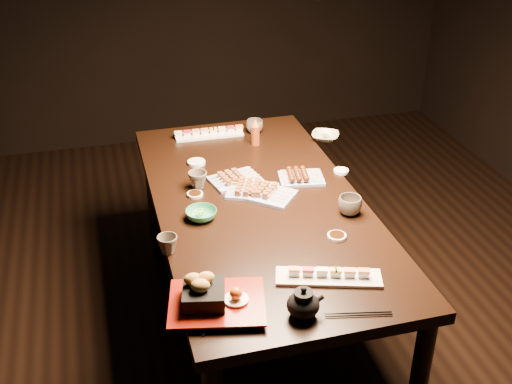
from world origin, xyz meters
TOP-DOWN VIEW (x-y plane):
  - ground at (0.00, 0.00)m, footprint 5.00×5.00m
  - dining_table at (-0.16, 0.08)m, footprint 1.31×1.97m
  - sushi_platter_near at (-0.06, -0.53)m, footprint 0.40×0.22m
  - sushi_platter_far at (-0.23, 0.82)m, footprint 0.36×0.11m
  - yakitori_plate_center at (-0.17, 0.16)m, footprint 0.27×0.24m
  - yakitori_plate_right at (-0.11, 0.11)m, footprint 0.29×0.29m
  - yakitori_plate_left at (-0.22, 0.28)m, footprint 0.26×0.21m
  - tsukune_plate at (0.09, 0.22)m, footprint 0.23×0.18m
  - edamame_bowl_green at (-0.43, -0.00)m, footprint 0.18×0.18m
  - edamame_bowl_cream at (0.35, 0.61)m, footprint 0.19×0.19m
  - tempura_tray at (-0.49, -0.58)m, footprint 0.37×0.32m
  - teacup_near_left at (-0.60, -0.21)m, footprint 0.10×0.10m
  - teacup_mid_right at (0.19, -0.13)m, footprint 0.11×0.11m
  - teacup_far_left at (-0.40, 0.27)m, footprint 0.12×0.12m
  - teacup_far_right at (0.01, 0.80)m, footprint 0.11×0.11m
  - teapot at (-0.22, -0.70)m, footprint 0.14×0.14m
  - condiment_bottle at (-0.02, 0.65)m, footprint 0.05×0.05m
  - sauce_dish_west at (-0.42, 0.20)m, footprint 0.08×0.08m
  - sauce_dish_east at (0.29, 0.24)m, footprint 0.09×0.09m
  - sauce_dish_se at (0.07, -0.29)m, footprint 0.10×0.10m
  - sauce_dish_nw at (-0.36, 0.51)m, footprint 0.12×0.12m
  - chopsticks_near at (-0.49, -0.65)m, footprint 0.17×0.14m
  - chopsticks_se at (-0.04, -0.75)m, footprint 0.23×0.07m

SIDE VIEW (x-z plane):
  - ground at x=0.00m, z-range 0.00..0.00m
  - dining_table at x=-0.16m, z-range 0.00..0.75m
  - chopsticks_near at x=-0.49m, z-range 0.75..0.76m
  - chopsticks_se at x=-0.04m, z-range 0.75..0.76m
  - sauce_dish_east at x=0.29m, z-range 0.75..0.76m
  - sauce_dish_west at x=-0.42m, z-range 0.75..0.76m
  - sauce_dish_se at x=0.07m, z-range 0.75..0.76m
  - sauce_dish_nw at x=-0.36m, z-range 0.75..0.77m
  - edamame_bowl_cream at x=0.35m, z-range 0.75..0.78m
  - edamame_bowl_green at x=-0.43m, z-range 0.75..0.79m
  - sushi_platter_far at x=-0.23m, z-range 0.75..0.79m
  - sushi_platter_near at x=-0.06m, z-range 0.75..0.80m
  - tsukune_plate at x=0.09m, z-range 0.75..0.80m
  - yakitori_plate_center at x=-0.17m, z-range 0.75..0.81m
  - yakitori_plate_left at x=-0.22m, z-range 0.75..0.81m
  - yakitori_plate_right at x=-0.11m, z-range 0.75..0.81m
  - teacup_far_right at x=0.01m, z-range 0.75..0.82m
  - teacup_near_left at x=-0.60m, z-range 0.75..0.82m
  - teacup_mid_right at x=0.19m, z-range 0.75..0.83m
  - teacup_far_left at x=-0.40m, z-range 0.75..0.83m
  - teapot at x=-0.22m, z-range 0.75..0.86m
  - tempura_tray at x=-0.49m, z-range 0.75..0.87m
  - condiment_bottle at x=-0.02m, z-range 0.75..0.89m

